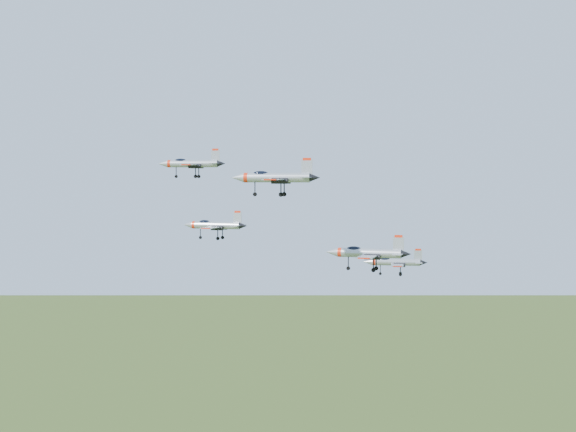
# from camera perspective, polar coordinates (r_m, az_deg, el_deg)

# --- Properties ---
(jet_lead) EXTENTS (12.50, 10.30, 3.34)m
(jet_lead) POSITION_cam_1_polar(r_m,az_deg,el_deg) (144.96, -6.94, 3.73)
(jet_lead) COLOR #A1A7AD
(jet_left_high) EXTENTS (11.20, 9.42, 3.01)m
(jet_left_high) POSITION_cam_1_polar(r_m,az_deg,el_deg) (131.06, -5.28, -0.64)
(jet_left_high) COLOR #A1A7AD
(jet_right_high) EXTENTS (13.01, 10.79, 3.48)m
(jet_right_high) POSITION_cam_1_polar(r_m,az_deg,el_deg) (113.91, -1.00, 2.76)
(jet_right_high) COLOR #A1A7AD
(jet_left_low) EXTENTS (10.81, 8.89, 2.89)m
(jet_left_low) POSITION_cam_1_polar(r_m,az_deg,el_deg) (136.10, 7.57, -3.26)
(jet_left_low) COLOR #A1A7AD
(jet_right_low) EXTENTS (13.10, 10.99, 3.51)m
(jet_right_low) POSITION_cam_1_polar(r_m,az_deg,el_deg) (121.39, 5.62, -2.62)
(jet_right_low) COLOR #A1A7AD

